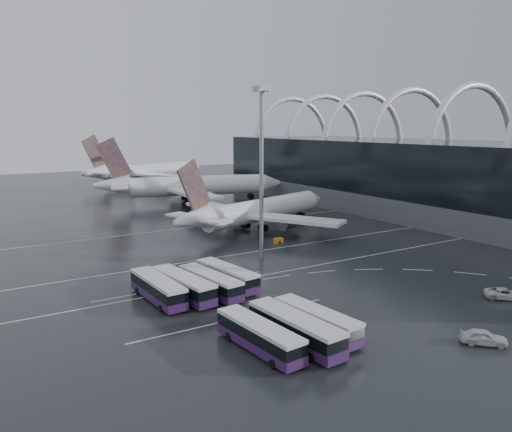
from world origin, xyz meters
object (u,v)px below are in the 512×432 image
airliner_gate_c (144,172)px  floodlight_mast (262,152)px  van_curve_a (505,294)px  gse_cart_belly_b (292,221)px  bus_row_near_b (183,285)px  airliner_main (257,211)px  bus_row_near_a (158,288)px  bus_row_far_a (259,336)px  van_curve_b (484,337)px  bus_row_far_b (295,329)px  airliner_gate_b (189,186)px  bus_row_near_d (227,276)px  gse_cart_belly_d (329,223)px  bus_row_far_c (317,321)px  bus_row_near_c (210,283)px  gse_cart_belly_c (278,241)px

airliner_gate_c → floodlight_mast: floodlight_mast is taller
van_curve_a → gse_cart_belly_b: size_ratio=2.49×
van_curve_a → bus_row_near_b: bearing=99.9°
airliner_main → gse_cart_belly_b: size_ratio=22.77×
bus_row_near_a → floodlight_mast: floodlight_mast is taller
van_curve_a → gse_cart_belly_b: bearing=36.3°
airliner_main → bus_row_far_a: airliner_main is taller
airliner_gate_c → van_curve_b: bearing=-113.1°
bus_row_near_a → bus_row_far_b: (8.01, -21.67, 0.06)m
airliner_gate_b → bus_row_far_b: 107.46m
gse_cart_belly_b → bus_row_near_d: bearing=-136.9°
gse_cart_belly_d → bus_row_near_a: bearing=-152.2°
airliner_main → bus_row_far_b: bearing=-135.9°
airliner_gate_c → bus_row_far_a: size_ratio=4.44×
bus_row_far_c → gse_cart_belly_b: (37.03, 56.35, -1.08)m
bus_row_near_d → bus_row_far_a: bus_row_near_d is taller
bus_row_far_a → floodlight_mast: floodlight_mast is taller
airliner_main → bus_row_far_c: size_ratio=4.02×
airliner_gate_b → airliner_gate_c: airliner_gate_b is taller
bus_row_near_a → bus_row_far_c: bus_row_near_a is taller
bus_row_near_c → van_curve_b: 36.63m
van_curve_b → bus_row_far_b: bearing=105.1°
airliner_main → bus_row_near_b: 48.48m
bus_row_near_a → floodlight_mast: bearing=-67.5°
floodlight_mast → gse_cart_belly_c: size_ratio=16.46×
bus_row_near_d → van_curve_a: bus_row_near_d is taller
airliner_gate_c → airliner_main: bearing=-111.0°
bus_row_near_d → floodlight_mast: size_ratio=0.42×
airliner_gate_b → bus_row_far_a: (-37.38, -101.40, -3.51)m
bus_row_far_a → van_curve_a: (38.62, -4.50, -0.96)m
bus_row_near_d → gse_cart_belly_b: (37.56, 35.18, -1.13)m
bus_row_near_d → gse_cart_belly_b: bus_row_near_d is taller
bus_row_far_a → gse_cart_belly_b: bearing=-43.1°
bus_row_near_c → van_curve_a: bus_row_near_c is taller
bus_row_far_a → bus_row_far_b: size_ratio=0.93×
bus_row_far_a → floodlight_mast: (20.77, 32.36, 17.88)m
gse_cart_belly_b → airliner_gate_b: bearing=99.7°
bus_row_near_a → floodlight_mast: 32.39m
airliner_gate_b → van_curve_a: airliner_gate_b is taller
van_curve_b → floodlight_mast: 48.21m
van_curve_a → bus_row_far_a: bearing=125.7°
gse_cart_belly_d → van_curve_b: bearing=-115.5°
bus_row_near_b → gse_cart_belly_b: 58.08m
bus_row_far_b → van_curve_a: size_ratio=2.50×
bus_row_near_d → bus_row_far_b: (-3.27, -22.08, 0.13)m
bus_row_far_c → floodlight_mast: floodlight_mast is taller
van_curve_b → floodlight_mast: bearing=49.0°
bus_row_near_a → van_curve_a: (42.36, -25.40, -1.03)m
airliner_main → bus_row_far_b: 62.89m
bus_row_near_b → van_curve_a: bus_row_near_b is taller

